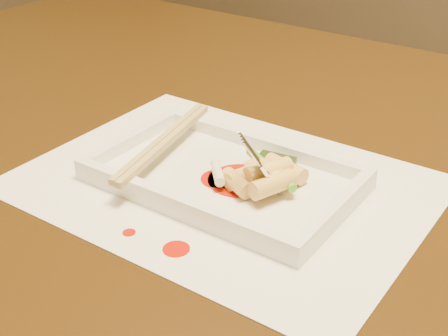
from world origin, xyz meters
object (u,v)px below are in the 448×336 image
Objects in this scene: table at (237,217)px; placemat at (224,184)px; plate_base at (224,180)px; fork at (298,121)px; chopstick_a at (161,140)px.

placemat is at bearing -64.98° from table.
fork reaches higher than plate_base.
table is 0.23m from fork.
fork is at bearing 6.75° from chopstick_a.
chopstick_a is at bearing -173.25° from fork.
plate_base is (0.04, -0.09, 0.11)m from table.
table is 3.50× the size of placemat.
table is 10.00× the size of fork.
placemat is 2.05× the size of chopstick_a.
chopstick_a is at bearing -116.38° from table.
plate_base is (0.00, 0.00, 0.00)m from placemat.
placemat is (0.04, -0.09, 0.10)m from table.
table is 7.18× the size of chopstick_a.
table is 0.14m from placemat.
fork reaches higher than table.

